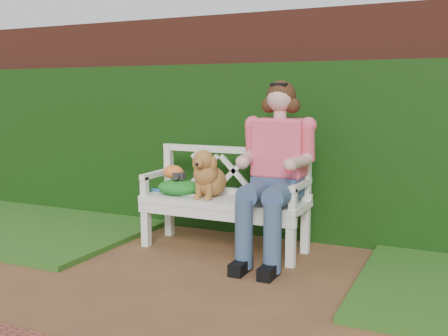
% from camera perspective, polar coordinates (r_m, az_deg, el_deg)
% --- Properties ---
extents(ground, '(60.00, 60.00, 0.00)m').
position_cam_1_polar(ground, '(3.89, -4.22, -13.15)').
color(ground, '#523724').
extents(brick_wall, '(10.00, 0.30, 2.20)m').
position_cam_1_polar(brick_wall, '(5.37, 5.62, 4.78)').
color(brick_wall, '#59271C').
rests_on(brick_wall, ground).
extents(ivy_hedge, '(10.00, 0.18, 1.70)m').
position_cam_1_polar(ivy_hedge, '(5.19, 4.77, 1.90)').
color(ivy_hedge, '#193B0E').
rests_on(ivy_hedge, ground).
extents(grass_left, '(2.60, 2.00, 0.05)m').
position_cam_1_polar(grass_left, '(5.99, -20.37, -5.77)').
color(grass_left, '#1B370E').
rests_on(grass_left, ground).
extents(garden_bench, '(1.62, 0.70, 0.48)m').
position_cam_1_polar(garden_bench, '(4.77, 0.00, -6.07)').
color(garden_bench, white).
rests_on(garden_bench, ground).
extents(seated_woman, '(0.77, 0.96, 1.55)m').
position_cam_1_polar(seated_woman, '(4.46, 5.81, -0.09)').
color(seated_woman, '#D94073').
rests_on(seated_woman, ground).
extents(dog, '(0.44, 0.49, 0.44)m').
position_cam_1_polar(dog, '(4.71, -1.64, -0.52)').
color(dog, olive).
rests_on(dog, garden_bench).
extents(tennis_racket, '(0.59, 0.36, 0.03)m').
position_cam_1_polar(tennis_racket, '(4.90, -4.45, -2.68)').
color(tennis_racket, silver).
rests_on(tennis_racket, garden_bench).
extents(green_bag, '(0.46, 0.38, 0.14)m').
position_cam_1_polar(green_bag, '(4.87, -4.93, -2.07)').
color(green_bag, '#2A8537').
rests_on(green_bag, garden_bench).
extents(camera_item, '(0.12, 0.09, 0.07)m').
position_cam_1_polar(camera_item, '(4.85, -4.91, -0.86)').
color(camera_item, '#272727').
rests_on(camera_item, green_bag).
extents(baseball_glove, '(0.22, 0.18, 0.13)m').
position_cam_1_polar(baseball_glove, '(4.90, -5.54, -0.42)').
color(baseball_glove, orange).
rests_on(baseball_glove, green_bag).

